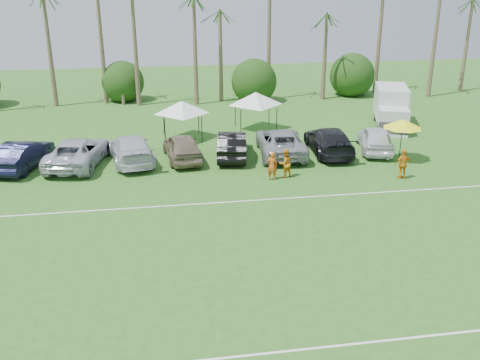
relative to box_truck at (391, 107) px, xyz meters
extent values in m
cube|color=white|center=(-14.76, -24.71, -1.61)|extent=(80.00, 0.10, 0.01)
cube|color=white|center=(-14.76, -12.71, -1.61)|extent=(80.00, 0.10, 0.01)
cone|color=brown|center=(-26.76, 11.29, 3.38)|extent=(0.44, 0.44, 10.00)
cone|color=brown|center=(-22.76, 11.29, 3.88)|extent=(0.44, 0.44, 11.00)
cone|color=brown|center=(-18.76, 11.29, 2.38)|extent=(0.44, 0.44, 8.00)
cone|color=brown|center=(-14.76, 11.29, 2.88)|extent=(0.44, 0.44, 9.00)
cone|color=brown|center=(-10.76, 11.29, 3.38)|extent=(0.44, 0.44, 10.00)
cone|color=brown|center=(-6.76, 11.29, 3.88)|extent=(0.44, 0.44, 11.00)
cone|color=brown|center=(-1.76, 11.29, 2.38)|extent=(0.44, 0.44, 8.00)
cone|color=brown|center=(3.24, 11.29, 2.88)|extent=(0.44, 0.44, 9.00)
cone|color=brown|center=(8.24, 11.29, 3.38)|extent=(0.44, 0.44, 10.00)
cone|color=brown|center=(12.24, 11.29, 3.88)|extent=(0.44, 0.44, 11.00)
cylinder|color=brown|center=(-20.76, 12.29, -0.92)|extent=(0.30, 0.30, 1.40)
sphere|color=#17380F|center=(-20.76, 12.29, 0.18)|extent=(4.00, 4.00, 4.00)
cylinder|color=brown|center=(-8.76, 12.29, -0.92)|extent=(0.30, 0.30, 1.40)
sphere|color=#17380F|center=(-8.76, 12.29, 0.18)|extent=(4.00, 4.00, 4.00)
cylinder|color=brown|center=(1.24, 12.29, -0.92)|extent=(0.30, 0.30, 1.40)
sphere|color=#17380F|center=(1.24, 12.29, 0.18)|extent=(4.00, 4.00, 4.00)
imported|color=#D45517|center=(-11.53, -9.82, -0.79)|extent=(0.66, 0.49, 1.66)
imported|color=orange|center=(-10.69, -9.56, -0.77)|extent=(0.99, 0.87, 1.69)
imported|color=orange|center=(-4.07, -10.89, -0.74)|extent=(1.06, 0.49, 1.76)
cube|color=silver|center=(0.24, 0.70, 0.26)|extent=(3.54, 4.74, 2.29)
cube|color=silver|center=(-0.72, -2.08, -0.66)|extent=(2.53, 2.25, 1.93)
cube|color=black|center=(-0.94, -2.73, -0.93)|extent=(2.08, 0.95, 0.92)
cube|color=#E5590C|center=(1.33, 0.32, -0.15)|extent=(0.49, 1.39, 0.83)
cylinder|color=black|center=(-1.52, -1.61, -1.21)|extent=(0.53, 0.87, 0.83)
cylinder|color=black|center=(0.21, -2.20, -1.21)|extent=(0.53, 0.87, 0.83)
cylinder|color=black|center=(-0.27, 2.04, -1.21)|extent=(0.53, 0.87, 0.83)
cylinder|color=black|center=(1.46, 1.44, -1.21)|extent=(0.53, 0.87, 0.83)
cylinder|color=black|center=(-17.36, -1.91, -0.70)|extent=(0.06, 0.06, 1.84)
cylinder|color=black|center=(-14.80, -1.91, -0.70)|extent=(0.06, 0.06, 1.84)
cylinder|color=black|center=(-17.36, 0.65, -0.70)|extent=(0.06, 0.06, 1.84)
cylinder|color=black|center=(-14.80, 0.65, -0.70)|extent=(0.06, 0.06, 1.84)
pyramid|color=white|center=(-16.08, -0.63, 1.14)|extent=(3.97, 3.97, 0.92)
cylinder|color=black|center=(-11.81, -0.46, -0.65)|extent=(0.06, 0.06, 1.93)
cylinder|color=black|center=(-9.11, -0.46, -0.65)|extent=(0.06, 0.06, 1.93)
cylinder|color=black|center=(-11.81, 2.24, -0.65)|extent=(0.06, 0.06, 1.93)
cylinder|color=black|center=(-9.11, 2.24, -0.65)|extent=(0.06, 0.06, 1.93)
pyramid|color=white|center=(-10.46, 0.89, 1.28)|extent=(4.17, 4.17, 0.96)
cylinder|color=black|center=(-2.83, -7.83, -0.41)|extent=(0.05, 0.05, 2.42)
cone|color=#F5FA1A|center=(-2.83, -7.83, 0.81)|extent=(2.42, 2.42, 0.55)
imported|color=black|center=(-26.02, -5.47, -0.77)|extent=(3.11, 5.47, 1.70)
imported|color=silver|center=(-22.81, -5.43, -0.77)|extent=(3.90, 6.55, 1.70)
imported|color=silver|center=(-19.60, -5.31, -0.77)|extent=(3.34, 6.19, 1.70)
imported|color=#837159|center=(-16.39, -5.42, -0.77)|extent=(2.53, 5.19, 1.70)
imported|color=black|center=(-13.18, -5.35, -0.77)|extent=(2.57, 5.39, 1.70)
imported|color=#95979B|center=(-9.97, -5.36, -0.77)|extent=(3.38, 6.37, 1.70)
imported|color=black|center=(-6.76, -5.56, -0.77)|extent=(2.73, 6.00, 1.70)
imported|color=white|center=(-3.55, -5.68, -0.77)|extent=(3.29, 5.36, 1.70)
camera|label=1|loc=(-17.95, -37.96, 9.30)|focal=40.00mm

